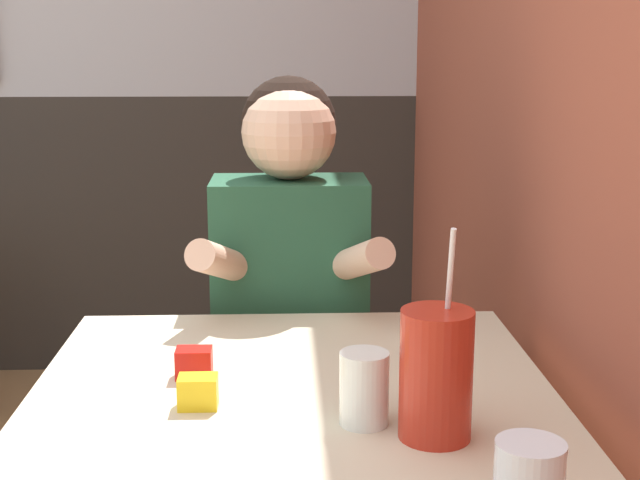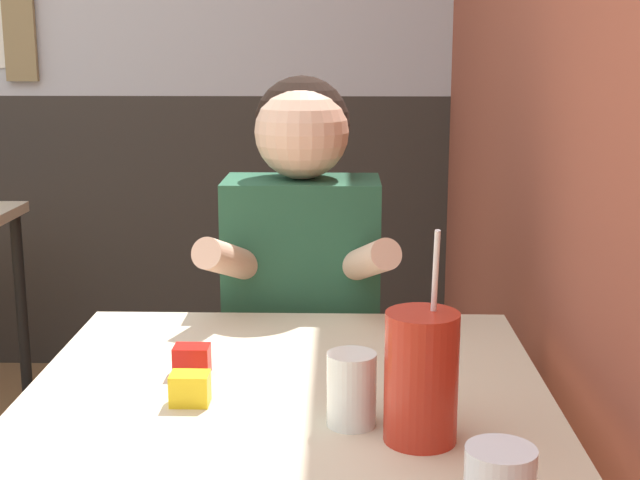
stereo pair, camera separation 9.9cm
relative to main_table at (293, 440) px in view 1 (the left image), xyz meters
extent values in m
cube|color=#9E4C38|center=(0.53, 0.88, 0.67)|extent=(0.06, 4.54, 2.70)
cube|color=#332D28|center=(-0.99, 2.18, -0.13)|extent=(5.98, 0.06, 1.10)
cube|color=beige|center=(0.00, 0.00, 0.05)|extent=(0.85, 0.91, 0.04)
cube|color=#235138|center=(0.00, 0.60, 0.06)|extent=(0.34, 0.20, 0.54)
sphere|color=black|center=(0.00, 0.62, 0.45)|extent=(0.21, 0.21, 0.21)
sphere|color=beige|center=(0.00, 0.60, 0.43)|extent=(0.20, 0.20, 0.20)
cylinder|color=beige|center=(-0.14, 0.46, 0.18)|extent=(0.14, 0.27, 0.15)
cylinder|color=beige|center=(0.14, 0.46, 0.18)|extent=(0.14, 0.27, 0.15)
cylinder|color=#B22819|center=(0.20, -0.15, 0.16)|extent=(0.10, 0.10, 0.19)
cylinder|color=white|center=(0.21, -0.15, 0.31)|extent=(0.01, 0.04, 0.14)
cylinder|color=silver|center=(0.10, -0.10, 0.13)|extent=(0.07, 0.07, 0.11)
cube|color=#B7140F|center=(-0.16, 0.10, 0.10)|extent=(0.06, 0.04, 0.05)
cube|color=yellow|center=(-0.15, -0.03, 0.10)|extent=(0.06, 0.04, 0.05)
camera|label=1|loc=(-0.01, -1.32, 0.62)|focal=50.00mm
camera|label=2|loc=(0.09, -1.32, 0.62)|focal=50.00mm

